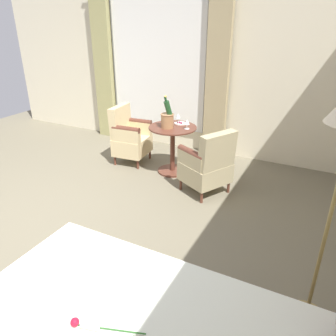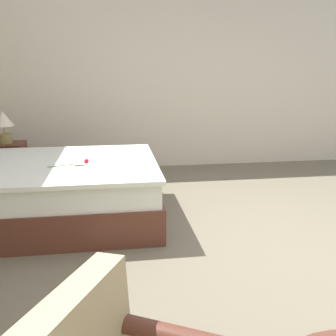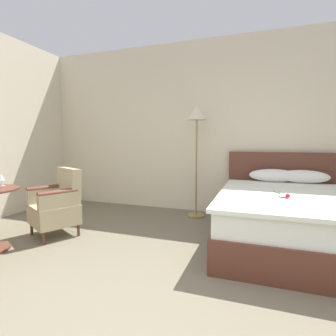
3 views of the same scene
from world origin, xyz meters
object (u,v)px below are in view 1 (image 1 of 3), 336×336
(snack_plate, at_px, (180,123))
(wine_glass_near_edge, at_px, (178,116))
(champagne_bucket, at_px, (168,118))
(wine_glass_near_bucket, at_px, (187,122))
(side_table_round, at_px, (173,146))
(armchair_by_window, at_px, (208,164))
(armchair_facing_bed, at_px, (129,137))

(snack_plate, bearing_deg, wine_glass_near_edge, -111.15)
(champagne_bucket, xyz_separation_m, wine_glass_near_edge, (-0.27, 0.04, -0.04))
(champagne_bucket, height_order, wine_glass_near_bucket, champagne_bucket)
(side_table_round, relative_size, wine_glass_near_edge, 4.79)
(snack_plate, distance_m, armchair_by_window, 0.91)
(armchair_by_window, bearing_deg, armchair_facing_bed, -105.67)
(champagne_bucket, xyz_separation_m, armchair_facing_bed, (-0.11, -0.73, -0.43))
(side_table_round, height_order, champagne_bucket, champagne_bucket)
(side_table_round, xyz_separation_m, armchair_facing_bed, (-0.05, -0.78, -0.00))
(champagne_bucket, distance_m, armchair_facing_bed, 0.86)
(side_table_round, distance_m, wine_glass_near_edge, 0.44)
(armchair_by_window, bearing_deg, snack_plate, -129.93)
(side_table_round, height_order, wine_glass_near_edge, wine_glass_near_edge)
(side_table_round, xyz_separation_m, wine_glass_near_edge, (-0.20, -0.01, 0.39))
(armchair_facing_bed, bearing_deg, armchair_by_window, 74.33)
(wine_glass_near_bucket, distance_m, armchair_by_window, 0.72)
(side_table_round, relative_size, champagne_bucket, 1.53)
(champagne_bucket, height_order, armchair_facing_bed, champagne_bucket)
(wine_glass_near_edge, relative_size, snack_plate, 0.84)
(side_table_round, height_order, armchair_by_window, armchair_by_window)
(side_table_round, distance_m, armchair_facing_bed, 0.78)
(champagne_bucket, relative_size, snack_plate, 2.63)
(snack_plate, bearing_deg, armchair_facing_bed, -80.48)
(snack_plate, bearing_deg, side_table_round, -10.26)
(side_table_round, height_order, wine_glass_near_bucket, wine_glass_near_bucket)
(wine_glass_near_edge, distance_m, armchair_facing_bed, 0.88)
(snack_plate, xyz_separation_m, armchair_facing_bed, (0.14, -0.82, -0.30))
(wine_glass_near_edge, bearing_deg, wine_glass_near_bucket, 50.00)
(armchair_by_window, bearing_deg, champagne_bucket, -112.07)
(champagne_bucket, relative_size, wine_glass_near_bucket, 3.35)
(wine_glass_near_edge, xyz_separation_m, armchair_facing_bed, (0.15, -0.77, -0.39))
(snack_plate, height_order, armchair_by_window, armchair_by_window)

